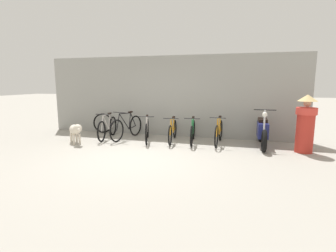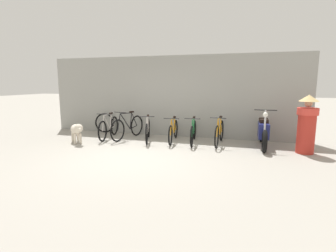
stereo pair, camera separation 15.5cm
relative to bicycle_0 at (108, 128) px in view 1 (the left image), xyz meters
The scene contains 12 objects.
ground_plane 2.58m from the bicycle_0, 45.73° to the right, with size 60.00×60.00×0.00m, color #9E998E.
shop_wall_back 2.33m from the bicycle_0, 31.58° to the left, with size 9.01×0.20×2.74m.
bicycle_0 is the anchor object (origin of this frame).
bicycle_1 0.65m from the bicycle_0, 11.50° to the left, with size 0.47×1.78×0.92m.
bicycle_2 1.39m from the bicycle_0, ahead, with size 0.62×1.63×0.84m.
bicycle_3 2.20m from the bicycle_0, ahead, with size 0.46×1.69×0.79m.
bicycle_4 2.84m from the bicycle_0, ahead, with size 0.46×1.70×0.82m.
bicycle_5 3.63m from the bicycle_0, ahead, with size 0.46×1.68×0.86m.
motorcycle 4.86m from the bicycle_0, ahead, with size 0.58×1.92×1.12m.
stray_dog 1.10m from the bicycle_0, 120.68° to the right, with size 0.84×0.76×0.63m.
person_in_robes 5.91m from the bicycle_0, ahead, with size 0.62×0.62×1.53m.
spare_tire_left 1.06m from the bicycle_0, 127.73° to the left, with size 0.72×0.21×0.72m.
Camera 1 is at (2.48, -5.85, 1.84)m, focal length 28.00 mm.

